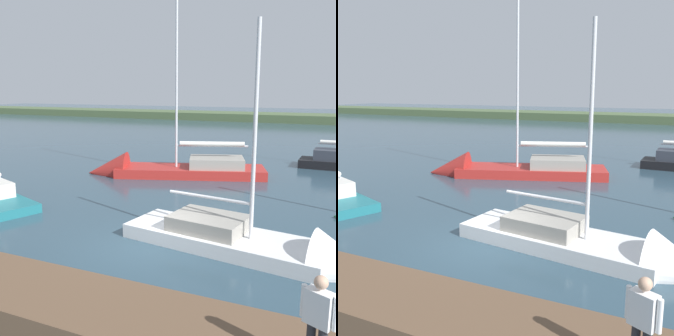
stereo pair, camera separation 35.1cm
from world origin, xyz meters
TOP-DOWN VIEW (x-y plane):
  - ground_plane at (0.00, 0.00)m, footprint 200.00×200.00m
  - far_shoreline at (0.00, -54.20)m, footprint 180.00×8.00m
  - dock_pier at (0.00, 4.45)m, footprint 23.19×2.20m
  - sailboat_near_dock at (4.35, -10.18)m, footprint 10.69×5.81m
  - sailboat_behind_pier at (-3.60, -0.87)m, footprint 8.23×3.27m
  - person_on_dock at (-5.35, 4.79)m, footprint 0.57×0.38m

SIDE VIEW (x-z plane):
  - ground_plane at x=0.00m, z-range 0.00..0.00m
  - far_shoreline at x=0.00m, z-range -1.20..1.20m
  - sailboat_behind_pier at x=-3.60m, z-range -3.83..4.15m
  - sailboat_near_dock at x=4.35m, z-range -6.20..6.57m
  - dock_pier at x=0.00m, z-range 0.00..0.68m
  - person_on_dock at x=-5.35m, z-range 0.79..2.39m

